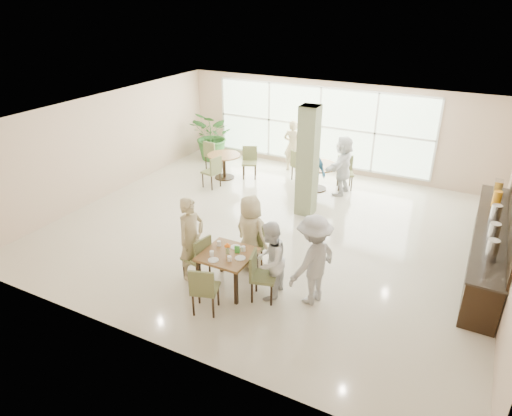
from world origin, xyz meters
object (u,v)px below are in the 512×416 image
at_px(main_table, 228,258).
at_px(teen_far, 250,232).
at_px(potted_plant, 214,136).
at_px(round_table_right, 317,170).
at_px(adult_standing, 293,146).
at_px(round_table_left, 224,161).
at_px(adult_a, 311,171).
at_px(adult_b, 343,165).
at_px(buffet_counter, 490,244).
at_px(teen_right, 270,261).
at_px(teen_left, 191,239).
at_px(teen_standing, 313,260).

distance_m(main_table, teen_far, 0.87).
bearing_deg(potted_plant, main_table, -55.77).
bearing_deg(main_table, round_table_right, 92.31).
bearing_deg(potted_plant, adult_standing, 5.50).
bearing_deg(potted_plant, round_table_left, -47.59).
xyz_separation_m(adult_a, adult_b, (0.63, 0.85, -0.01)).
distance_m(buffet_counter, adult_a, 4.76).
bearing_deg(teen_far, round_table_left, -36.80).
bearing_deg(adult_b, teen_right, 5.99).
bearing_deg(adult_a, round_table_left, -163.66).
bearing_deg(adult_b, teen_left, -11.09).
xyz_separation_m(buffet_counter, teen_left, (-5.21, -3.08, 0.31)).
relative_size(round_table_right, teen_right, 0.78).
bearing_deg(teen_far, adult_standing, -59.12).
relative_size(teen_standing, adult_standing, 1.06).
bearing_deg(teen_standing, adult_standing, -134.46).
bearing_deg(round_table_left, adult_a, -6.60).
height_order(buffet_counter, adult_standing, buffet_counter).
height_order(round_table_left, teen_standing, teen_standing).
height_order(teen_right, teen_standing, teen_standing).
xyz_separation_m(buffet_counter, teen_right, (-3.57, -2.95, 0.21)).
height_order(teen_left, teen_standing, teen_standing).
bearing_deg(round_table_left, teen_left, -65.63).
xyz_separation_m(round_table_right, teen_left, (-0.60, -5.38, 0.27)).
bearing_deg(buffet_counter, potted_plant, 159.98).
relative_size(teen_right, adult_standing, 0.93).
bearing_deg(buffet_counter, round_table_right, 153.41).
distance_m(buffet_counter, teen_left, 6.05).
xyz_separation_m(adult_a, adult_standing, (-1.34, 1.90, -0.03)).
relative_size(round_table_right, teen_far, 0.75).
bearing_deg(adult_standing, buffet_counter, 144.61).
xyz_separation_m(main_table, teen_right, (0.83, 0.12, 0.11)).
bearing_deg(main_table, adult_standing, 102.67).
bearing_deg(main_table, teen_right, 8.02).
xyz_separation_m(round_table_left, buffet_counter, (7.43, -1.84, 0.00)).
bearing_deg(teen_left, adult_a, 3.15).
bearing_deg(potted_plant, teen_standing, -45.33).
relative_size(teen_left, adult_a, 1.01).
xyz_separation_m(main_table, buffet_counter, (4.39, 3.07, -0.10)).
distance_m(main_table, teen_left, 0.84).
bearing_deg(round_table_right, teen_standing, -70.37).
bearing_deg(teen_far, buffet_counter, -137.01).
bearing_deg(round_table_left, buffet_counter, -13.93).
relative_size(teen_left, adult_b, 1.02).
xyz_separation_m(main_table, adult_b, (0.52, 5.43, 0.18)).
distance_m(teen_far, teen_standing, 1.64).
distance_m(main_table, round_table_left, 5.78).
distance_m(round_table_left, teen_right, 6.17).
xyz_separation_m(round_table_left, adult_b, (3.56, 0.51, 0.29)).
height_order(round_table_right, adult_a, adult_a).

